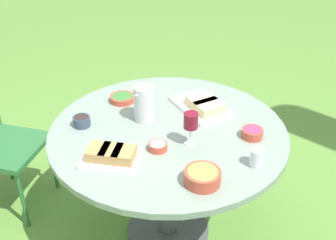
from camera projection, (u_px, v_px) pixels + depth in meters
name	position (u px, v px, depth m)	size (l,w,h in m)	color
ground_plane	(168.00, 230.00, 2.70)	(40.00, 40.00, 0.00)	#5B8C38
dining_table	(168.00, 146.00, 2.35)	(1.30, 1.30, 0.77)	#4C4C51
water_pitcher	(144.00, 103.00, 2.32)	(0.12, 0.11, 0.21)	silver
wine_glass	(191.00, 122.00, 2.10)	(0.07, 0.07, 0.18)	silver
platter_bread_main	(203.00, 105.00, 2.46)	(0.35, 0.42, 0.07)	white
platter_charcuterie	(111.00, 156.00, 2.03)	(0.30, 0.34, 0.07)	white
bowl_fries	(203.00, 176.00, 1.89)	(0.17, 0.17, 0.07)	#B74733
bowl_salad	(122.00, 98.00, 2.55)	(0.15, 0.15, 0.04)	#B74733
bowl_olives	(82.00, 121.00, 2.31)	(0.09, 0.09, 0.06)	#334256
bowl_dip_red	(252.00, 133.00, 2.21)	(0.11, 0.11, 0.05)	#B74733
bowl_dip_cream	(158.00, 146.00, 2.12)	(0.10, 0.10, 0.04)	#B74733
cup_water_near	(257.00, 158.00, 2.00)	(0.07, 0.07, 0.09)	silver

